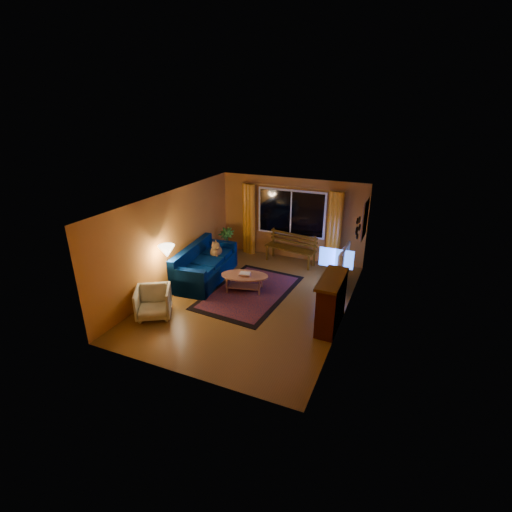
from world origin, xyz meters
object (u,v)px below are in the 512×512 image
at_px(bench, 290,256).
at_px(armchair, 153,301).
at_px(sofa, 205,263).
at_px(tv_console, 338,278).
at_px(coffee_table, 245,283).
at_px(floor_lamp, 169,271).

distance_m(bench, armchair, 4.54).
height_order(sofa, tv_console, sofa).
height_order(armchair, coffee_table, armchair).
xyz_separation_m(coffee_table, tv_console, (2.16, 1.22, 0.01)).
height_order(bench, coffee_table, bench).
xyz_separation_m(armchair, floor_lamp, (-0.25, 0.98, 0.28)).
distance_m(floor_lamp, tv_console, 4.39).
bearing_deg(armchair, floor_lamp, 73.46).
xyz_separation_m(bench, sofa, (-1.76, -2.00, 0.23)).
xyz_separation_m(bench, coffee_table, (-0.50, -2.19, -0.01)).
bearing_deg(sofa, coffee_table, -14.70).
xyz_separation_m(sofa, floor_lamp, (-0.35, -1.16, 0.19)).
height_order(sofa, coffee_table, sofa).
height_order(floor_lamp, coffee_table, floor_lamp).
bearing_deg(floor_lamp, tv_console, 30.14).
bearing_deg(armchair, sofa, 56.37).
distance_m(bench, sofa, 2.68).
bearing_deg(bench, floor_lamp, -114.17).
height_order(bench, tv_console, bench).
relative_size(armchair, tv_console, 0.70).
height_order(bench, floor_lamp, floor_lamp).
relative_size(armchair, coffee_table, 0.63).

